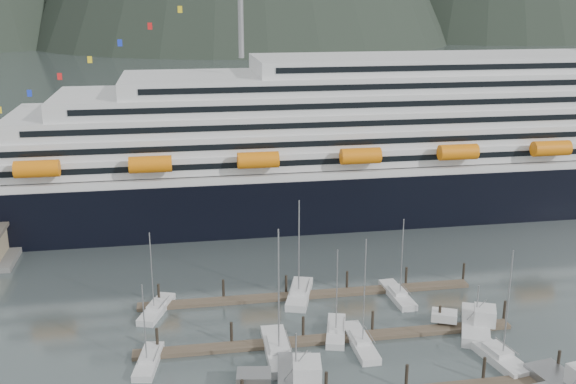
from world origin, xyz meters
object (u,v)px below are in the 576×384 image
object	(u,v)px
sailboat_b	(278,351)
trawler_b	(295,384)
sailboat_a	(149,362)
sailboat_g	(397,295)
sailboat_c	(336,331)
sailboat_h	(497,356)
trawler_e	(475,324)
sailboat_e	(157,309)
sailboat_f	(300,294)
cruise_ship	(441,147)
sailboat_d	(360,343)

from	to	relation	value
sailboat_b	trawler_b	size ratio (longest dim) A/B	1.36
sailboat_a	sailboat_g	xyz separation A→B (m)	(34.51, 12.55, 0.01)
sailboat_c	trawler_b	xyz separation A→B (m)	(-7.48, -11.80, 0.57)
sailboat_a	sailboat_b	xyz separation A→B (m)	(15.25, -0.18, 0.07)
sailboat_h	trawler_e	bearing A→B (deg)	-14.99
sailboat_e	trawler_b	xyz separation A→B (m)	(15.16, -21.97, 0.57)
sailboat_h	sailboat_f	bearing A→B (deg)	33.00
sailboat_h	sailboat_a	bearing A→B (deg)	71.11
cruise_ship	sailboat_e	xyz separation A→B (m)	(-56.34, -40.33, -11.64)
sailboat_a	trawler_b	size ratio (longest dim) A/B	0.88
sailboat_g	trawler_e	xyz separation A→B (m)	(6.71, -10.85, 0.48)
trawler_b	sailboat_d	bearing A→B (deg)	-40.25
sailboat_f	sailboat_h	bearing A→B (deg)	-118.71
sailboat_c	sailboat_e	world-z (taller)	sailboat_c
sailboat_b	sailboat_d	world-z (taller)	sailboat_b
cruise_ship	sailboat_c	xyz separation A→B (m)	(-33.70, -50.50, -11.64)
cruise_ship	trawler_b	xyz separation A→B (m)	(-41.18, -62.30, -11.07)
cruise_ship	sailboat_g	xyz separation A→B (m)	(-22.52, -41.45, -11.64)
sailboat_c	sailboat_e	distance (m)	24.82
sailboat_g	trawler_e	size ratio (longest dim) A/B	1.14
sailboat_g	sailboat_h	distance (m)	19.33
sailboat_f	sailboat_b	bearing A→B (deg)	177.55
sailboat_g	sailboat_e	bearing A→B (deg)	84.97
sailboat_c	sailboat_h	world-z (taller)	sailboat_h
sailboat_b	sailboat_g	size ratio (longest dim) A/B	1.35
cruise_ship	sailboat_d	bearing A→B (deg)	-120.29
sailboat_h	sailboat_d	bearing A→B (deg)	57.60
trawler_b	sailboat_e	bearing A→B (deg)	43.26
sailboat_a	sailboat_f	size ratio (longest dim) A/B	0.71
sailboat_h	sailboat_g	bearing A→B (deg)	7.79
sailboat_h	trawler_b	bearing A→B (deg)	85.02
sailboat_c	trawler_b	bearing A→B (deg)	162.86
trawler_b	cruise_ship	bearing A→B (deg)	-24.81
sailboat_a	sailboat_b	distance (m)	15.25
cruise_ship	sailboat_b	world-z (taller)	cruise_ship
sailboat_b	sailboat_e	bearing A→B (deg)	47.45
sailboat_b	sailboat_f	bearing A→B (deg)	-18.89
sailboat_c	sailboat_d	xyz separation A→B (m)	(2.27, -3.30, 0.02)
cruise_ship	trawler_b	size ratio (longest dim) A/B	16.90
sailboat_e	sailboat_g	bearing A→B (deg)	-72.12
sailboat_e	sailboat_g	xyz separation A→B (m)	(33.82, -1.11, 0.00)
sailboat_b	trawler_b	distance (m)	8.16
cruise_ship	sailboat_a	world-z (taller)	cruise_ship
sailboat_a	sailboat_d	world-z (taller)	sailboat_d
sailboat_f	trawler_e	distance (m)	24.42
sailboat_b	sailboat_g	distance (m)	23.09
sailboat_a	sailboat_e	size ratio (longest dim) A/B	0.89
sailboat_a	sailboat_f	bearing A→B (deg)	-44.22
sailboat_d	sailboat_g	distance (m)	15.23
sailboat_d	sailboat_g	size ratio (longest dim) A/B	1.18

